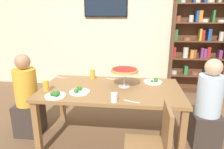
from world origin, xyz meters
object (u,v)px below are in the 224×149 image
(diner_head_east, at_px, (207,111))
(salad_plate_far_diner, at_px, (55,95))
(cutlery_knife_near, at_px, (60,77))
(beer_glass_amber_tall, at_px, (92,74))
(chair_near_right, at_px, (153,144))
(cutlery_fork_near, at_px, (112,79))
(television, at_px, (106,4))
(diner_head_west, at_px, (28,101))
(salad_plate_spare, at_px, (153,81))
(water_glass_clear_near, at_px, (114,98))
(deep_dish_pizza_stand, at_px, (124,72))
(salad_plate_near_diner, at_px, (79,91))
(dining_table, at_px, (111,94))
(bookshelf, at_px, (198,39))
(beer_glass_amber_short, at_px, (46,86))
(cutlery_fork_far, at_px, (131,101))

(diner_head_east, relative_size, salad_plate_far_diner, 4.72)
(cutlery_knife_near, bearing_deg, beer_glass_amber_tall, -160.47)
(chair_near_right, xyz_separation_m, beer_glass_amber_tall, (-0.80, 1.11, 0.32))
(salad_plate_far_diner, relative_size, cutlery_fork_near, 1.35)
(television, xyz_separation_m, diner_head_west, (-0.80, -2.09, -1.36))
(salad_plate_spare, bearing_deg, television, 116.62)
(water_glass_clear_near, bearing_deg, deep_dish_pizza_stand, 80.65)
(diner_head_west, height_order, chair_near_right, diner_head_west)
(salad_plate_near_diner, xyz_separation_m, cutlery_fork_near, (0.33, 0.56, -0.01))
(dining_table, distance_m, salad_plate_far_diner, 0.70)
(salad_plate_spare, height_order, cutlery_fork_near, salad_plate_spare)
(bookshelf, bearing_deg, television, 177.17)
(diner_head_west, height_order, cutlery_knife_near, diner_head_west)
(salad_plate_spare, bearing_deg, dining_table, -153.02)
(salad_plate_far_diner, xyz_separation_m, beer_glass_amber_short, (-0.18, 0.15, 0.05))
(bookshelf, height_order, beer_glass_amber_short, bookshelf)
(salad_plate_near_diner, height_order, water_glass_clear_near, water_glass_clear_near)
(television, bearing_deg, cutlery_fork_far, -75.87)
(salad_plate_far_diner, distance_m, salad_plate_spare, 1.31)
(dining_table, xyz_separation_m, beer_glass_amber_tall, (-0.31, 0.35, 0.15))
(salad_plate_near_diner, bearing_deg, cutlery_fork_far, -17.44)
(cutlery_fork_far, bearing_deg, water_glass_clear_near, -150.66)
(diner_head_west, relative_size, salad_plate_spare, 4.61)
(dining_table, xyz_separation_m, diner_head_west, (-1.16, 0.02, -0.17))
(television, height_order, diner_head_west, television)
(salad_plate_near_diner, relative_size, salad_plate_far_diner, 1.02)
(diner_head_east, distance_m, salad_plate_spare, 0.76)
(diner_head_east, bearing_deg, beer_glass_amber_short, 5.46)
(diner_head_west, relative_size, beer_glass_amber_tall, 8.32)
(beer_glass_amber_tall, xyz_separation_m, beer_glass_amber_short, (-0.46, -0.55, -0.00))
(dining_table, relative_size, salad_plate_near_diner, 7.11)
(salad_plate_far_diner, height_order, beer_glass_amber_tall, beer_glass_amber_tall)
(cutlery_knife_near, bearing_deg, beer_glass_amber_short, 113.99)
(salad_plate_near_diner, distance_m, beer_glass_amber_tall, 0.55)
(salad_plate_near_diner, xyz_separation_m, beer_glass_amber_short, (-0.41, -0.00, 0.05))
(beer_glass_amber_tall, bearing_deg, salad_plate_spare, -4.64)
(salad_plate_near_diner, relative_size, beer_glass_amber_tall, 1.80)
(salad_plate_near_diner, height_order, beer_glass_amber_tall, beer_glass_amber_tall)
(deep_dish_pizza_stand, height_order, salad_plate_near_diner, deep_dish_pizza_stand)
(diner_head_east, height_order, cutlery_fork_far, diner_head_east)
(beer_glass_amber_short, bearing_deg, diner_head_west, 151.44)
(beer_glass_amber_short, height_order, cutlery_fork_far, beer_glass_amber_short)
(diner_head_west, xyz_separation_m, beer_glass_amber_short, (0.39, -0.21, 0.32))
(diner_head_west, distance_m, salad_plate_spare, 1.76)
(beer_glass_amber_tall, height_order, beer_glass_amber_short, beer_glass_amber_tall)
(water_glass_clear_near, bearing_deg, cutlery_fork_near, 98.04)
(bookshelf, distance_m, diner_head_west, 3.46)
(diner_head_west, height_order, beer_glass_amber_tall, diner_head_west)
(beer_glass_amber_short, bearing_deg, dining_table, 14.30)
(beer_glass_amber_short, bearing_deg, television, 79.92)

